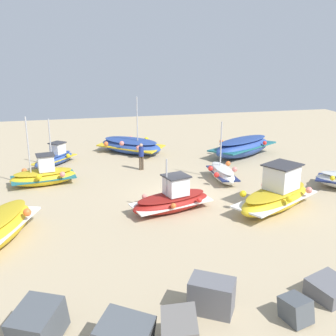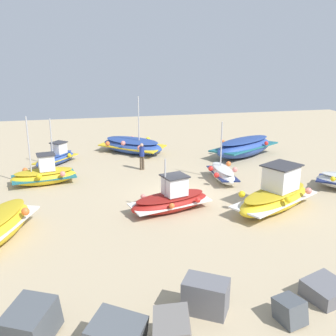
# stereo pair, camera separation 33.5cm
# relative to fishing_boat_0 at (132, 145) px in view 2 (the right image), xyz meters

# --- Properties ---
(ground_plane) EXTENTS (50.01, 50.01, 0.00)m
(ground_plane) POSITION_rel_fishing_boat_0_xyz_m (-1.52, 9.36, -0.55)
(ground_plane) COLOR tan
(fishing_boat_0) EXTENTS (5.03, 4.80, 4.23)m
(fishing_boat_0) POSITION_rel_fishing_boat_0_xyz_m (0.00, 0.00, 0.00)
(fishing_boat_0) COLOR #2D4C9E
(fishing_boat_0) RESTS_ON ground_plane
(fishing_boat_1) EXTENTS (1.62, 3.21, 3.44)m
(fishing_boat_1) POSITION_rel_fishing_boat_0_xyz_m (-4.31, 7.56, -0.09)
(fishing_boat_1) COLOR white
(fishing_boat_1) RESTS_ON ground_plane
(fishing_boat_2) EXTENTS (3.81, 2.04, 3.97)m
(fishing_boat_2) POSITION_rel_fishing_boat_0_xyz_m (5.78, 5.92, -0.00)
(fishing_boat_2) COLOR gold
(fishing_boat_2) RESTS_ON ground_plane
(fishing_boat_3) EXTENTS (5.76, 4.67, 1.41)m
(fishing_boat_3) POSITION_rel_fishing_boat_0_xyz_m (-7.65, 2.71, 0.14)
(fishing_boat_3) COLOR #2D4C9E
(fishing_boat_3) RESTS_ON ground_plane
(fishing_boat_4) EXTENTS (5.17, 3.91, 2.20)m
(fishing_boat_4) POSITION_rel_fishing_boat_0_xyz_m (-5.34, 12.19, 0.17)
(fishing_boat_4) COLOR gold
(fishing_boat_4) RESTS_ON ground_plane
(fishing_boat_7) EXTENTS (4.27, 2.48, 2.65)m
(fishing_boat_7) POSITION_rel_fishing_boat_0_xyz_m (-0.40, 11.26, 0.00)
(fishing_boat_7) COLOR maroon
(fishing_boat_7) RESTS_ON ground_plane
(fishing_boat_8) EXTENTS (3.08, 3.36, 3.15)m
(fishing_boat_8) POSITION_rel_fishing_boat_0_xyz_m (5.32, 1.92, -0.09)
(fishing_boat_8) COLOR #2D4C9E
(fishing_boat_8) RESTS_ON ground_plane
(person_walking) EXTENTS (0.32, 0.32, 1.72)m
(person_walking) POSITION_rel_fishing_boat_0_xyz_m (-0.07, 4.36, 0.44)
(person_walking) COLOR brown
(person_walking) RESTS_ON ground_plane
(breakwater_rocks) EXTENTS (17.99, 2.97, 1.29)m
(breakwater_rocks) POSITION_rel_fishing_boat_0_xyz_m (-1.81, 19.54, -0.11)
(breakwater_rocks) COLOR slate
(breakwater_rocks) RESTS_ON ground_plane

